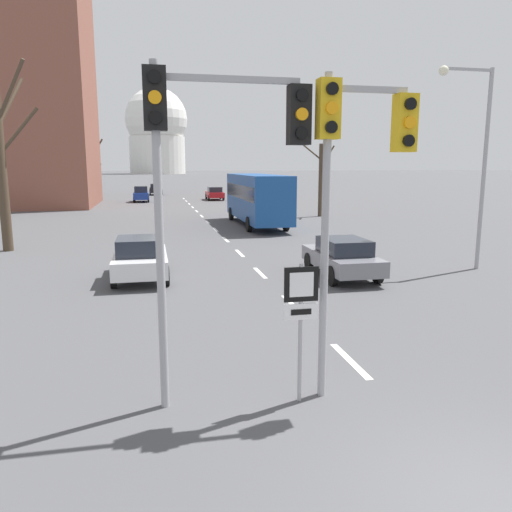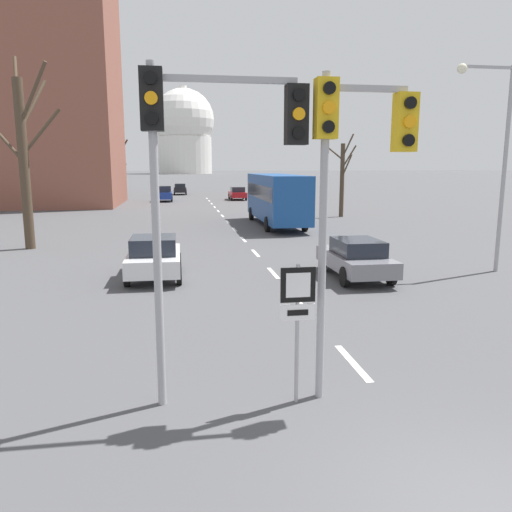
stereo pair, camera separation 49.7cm
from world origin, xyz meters
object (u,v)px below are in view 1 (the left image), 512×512
sedan_near_left (215,193)px  sedan_near_right (141,194)px  city_bus (257,196)px  sedan_mid_centre (140,258)px  traffic_signal_near_left (206,150)px  sedan_far_left (342,257)px  sedan_far_right (156,189)px  route_sign_post (301,309)px  street_lamp_right (476,147)px  traffic_signal_centre_tall (353,158)px

sedan_near_left → sedan_near_right: 8.76m
sedan_near_left → city_bus: bearing=-90.9°
sedan_near_left → sedan_mid_centre: size_ratio=1.09×
traffic_signal_near_left → sedan_far_left: 11.33m
sedan_far_right → sedan_mid_centre: bearing=-91.2°
route_sign_post → sedan_far_left: size_ratio=0.58×
street_lamp_right → city_bus: street_lamp_right is taller
traffic_signal_near_left → sedan_near_left: 52.58m
traffic_signal_near_left → sedan_far_right: bearing=90.2°
sedan_far_right → city_bus: (6.40, -38.86, 1.24)m
sedan_far_left → sedan_near_right: bearing=100.8°
traffic_signal_centre_tall → city_bus: traffic_signal_centre_tall is taller
route_sign_post → sedan_near_right: bearing=94.0°
sedan_mid_centre → sedan_far_left: (7.31, -1.14, -0.03)m
sedan_near_right → city_bus: 26.37m
sedan_mid_centre → sedan_far_right: size_ratio=0.96×
sedan_near_left → sedan_far_right: (-6.82, 12.31, 0.01)m
street_lamp_right → sedan_mid_centre: 13.39m
street_lamp_right → sedan_far_left: street_lamp_right is taller
sedan_far_right → city_bus: bearing=-80.6°
sedan_near_left → sedan_near_right: bearing=-170.0°
traffic_signal_centre_tall → route_sign_post: size_ratio=2.26×
traffic_signal_centre_tall → sedan_mid_centre: 11.44m
street_lamp_right → sedan_far_right: bearing=101.9°
sedan_far_right → sedan_near_left: bearing=-61.0°
traffic_signal_centre_tall → sedan_mid_centre: bearing=110.4°
city_bus → route_sign_post: bearing=-100.3°
street_lamp_right → sedan_mid_centre: bearing=176.3°
city_bus → sedan_far_right: bearing=99.4°
sedan_far_right → traffic_signal_near_left: bearing=-89.8°
sedan_near_right → sedan_far_left: (7.94, -41.56, -0.12)m
street_lamp_right → sedan_near_right: bearing=108.0°
sedan_near_right → sedan_mid_centre: size_ratio=1.00×
sedan_near_right → traffic_signal_centre_tall: bearing=-85.0°
route_sign_post → sedan_near_right: route_sign_post is taller
sedan_far_left → city_bus: city_bus is taller
traffic_signal_centre_tall → sedan_near_left: bearing=85.4°
traffic_signal_near_left → sedan_near_left: (6.64, 52.04, -3.53)m
route_sign_post → street_lamp_right: (9.86, 9.54, 3.11)m
sedan_near_left → sedan_far_left: bearing=-90.9°
sedan_near_right → route_sign_post: bearing=-86.0°
sedan_near_right → sedan_far_right: sedan_near_right is taller
street_lamp_right → city_bus: bearing=107.7°
sedan_near_left → city_bus: size_ratio=0.41×
street_lamp_right → sedan_far_right: (-11.58, 55.08, -3.98)m
sedan_mid_centre → city_bus: 17.20m
traffic_signal_centre_tall → city_bus: size_ratio=0.52×
sedan_far_left → street_lamp_right: bearing=3.2°
sedan_near_left → traffic_signal_near_left: bearing=-97.3°
sedan_near_right → sedan_mid_centre: sedan_near_right is taller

